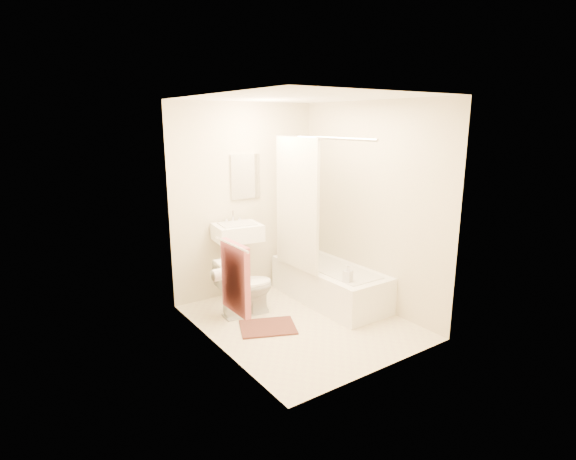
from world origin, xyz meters
TOP-DOWN VIEW (x-y plane):
  - floor at (0.00, 0.00)m, footprint 2.40×2.40m
  - ceiling at (0.00, 0.00)m, footprint 2.40×2.40m
  - wall_back at (0.00, 1.20)m, footprint 2.00×0.02m
  - wall_left at (-1.00, 0.00)m, footprint 0.02×2.40m
  - wall_right at (1.00, 0.00)m, footprint 0.02×2.40m
  - mirror at (0.00, 1.18)m, footprint 0.40×0.03m
  - curtain_rod at (0.30, 0.10)m, footprint 0.03×1.70m
  - shower_curtain at (0.30, 0.50)m, footprint 0.04×0.80m
  - towel_bar at (-0.96, -0.25)m, footprint 0.02×0.60m
  - towel at (-0.93, -0.25)m, footprint 0.06×0.45m
  - toilet_paper at (-0.93, 0.12)m, footprint 0.11×0.12m
  - toilet at (-0.40, 0.54)m, footprint 0.69×0.43m
  - sink at (-0.26, 0.95)m, footprint 0.59×0.50m
  - bathtub at (0.66, 0.30)m, footprint 0.68×1.56m
  - bath_mat at (-0.39, 0.08)m, footprint 0.71×0.64m
  - soap_bottle at (0.47, -0.23)m, footprint 0.11×0.12m
  - scrub_brush at (0.75, 0.86)m, footprint 0.12×0.22m

SIDE VIEW (x-z plane):
  - floor at x=0.00m, z-range 0.00..0.00m
  - bath_mat at x=-0.39m, z-range 0.00..0.02m
  - bathtub at x=0.66m, z-range 0.00..0.44m
  - toilet at x=-0.40m, z-range 0.00..0.65m
  - scrub_brush at x=0.75m, z-range 0.44..0.48m
  - sink at x=-0.26m, z-range 0.00..1.06m
  - soap_bottle at x=0.47m, z-range 0.44..0.64m
  - toilet_paper at x=-0.93m, z-range 0.64..0.76m
  - towel at x=-0.93m, z-range 0.45..1.11m
  - towel_bar at x=-0.96m, z-range 1.09..1.11m
  - wall_back at x=0.00m, z-range 0.00..2.40m
  - wall_left at x=-1.00m, z-range 0.00..2.40m
  - wall_right at x=1.00m, z-range 0.00..2.40m
  - shower_curtain at x=0.30m, z-range 0.44..2.00m
  - mirror at x=0.00m, z-range 1.23..1.77m
  - curtain_rod at x=0.30m, z-range 1.98..2.02m
  - ceiling at x=0.00m, z-range 2.40..2.40m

